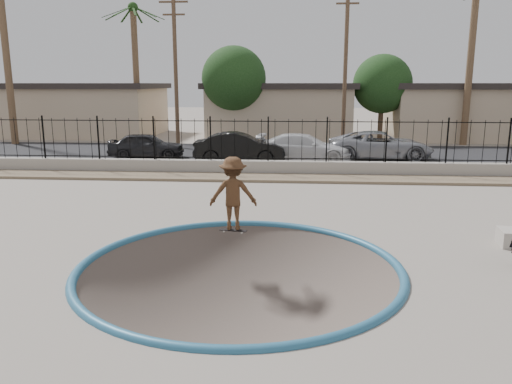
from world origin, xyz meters
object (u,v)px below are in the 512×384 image
at_px(car_c, 304,148).
at_px(car_b, 240,148).
at_px(skater, 233,197).
at_px(skateboard, 233,230).
at_px(car_d, 380,145).
at_px(car_a, 146,145).

bearing_deg(car_c, car_b, 105.91).
xyz_separation_m(skater, skateboard, (0.00, -0.00, -0.91)).
bearing_deg(car_c, skater, 175.30).
xyz_separation_m(skateboard, car_b, (-1.13, 11.80, 0.72)).
distance_m(car_c, car_d, 4.01).
relative_size(skateboard, car_a, 0.19).
bearing_deg(skateboard, car_c, 89.72).
distance_m(skater, car_d, 14.56).
bearing_deg(skater, car_b, -88.57).
xyz_separation_m(car_a, car_c, (8.25, -0.46, 0.02)).
bearing_deg(skater, car_a, -68.46).
xyz_separation_m(car_b, car_c, (3.21, 0.63, -0.05)).
xyz_separation_m(skateboard, car_c, (2.07, 12.43, 0.67)).
height_order(skateboard, car_b, car_b).
bearing_deg(skateboard, car_b, 104.68).
height_order(skateboard, car_a, car_a).
xyz_separation_m(skater, car_b, (-1.13, 11.80, -0.19)).
height_order(skateboard, car_d, car_d).
relative_size(skateboard, car_b, 0.17).
xyz_separation_m(car_a, car_d, (12.16, 0.38, 0.06)).
bearing_deg(car_d, car_a, 90.71).
distance_m(car_a, car_b, 5.16).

